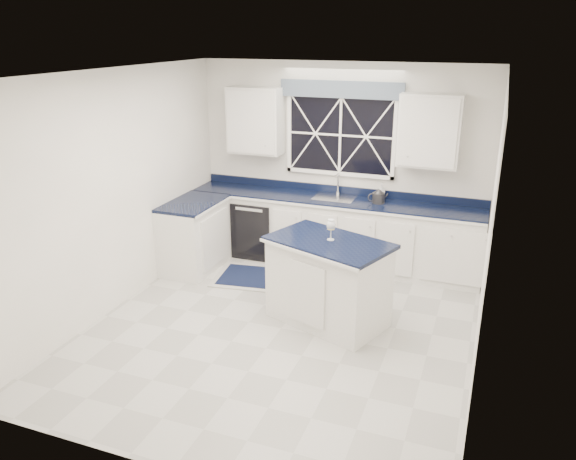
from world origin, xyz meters
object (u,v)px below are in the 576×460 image
at_px(dishwasher, 259,226).
at_px(island, 328,281).
at_px(faucet, 338,183).
at_px(wine_glass, 331,226).
at_px(soap_bottle, 381,191).
at_px(kettle, 378,196).

distance_m(dishwasher, island, 2.21).
bearing_deg(faucet, wine_glass, -76.48).
bearing_deg(dishwasher, faucet, 10.02).
bearing_deg(island, wine_glass, 99.89).
bearing_deg(dishwasher, wine_glass, -45.87).
relative_size(wine_glass, soap_bottle, 1.11).
xyz_separation_m(faucet, kettle, (0.60, -0.19, -0.07)).
bearing_deg(faucet, dishwasher, -169.98).
bearing_deg(soap_bottle, island, -95.71).
height_order(dishwasher, kettle, kettle).
bearing_deg(wine_glass, soap_bottle, 84.37).
xyz_separation_m(faucet, wine_glass, (0.42, -1.77, 0.02)).
xyz_separation_m(wine_glass, soap_bottle, (0.18, 1.79, -0.07)).
xyz_separation_m(dishwasher, island, (1.52, -1.60, 0.07)).
distance_m(dishwasher, wine_glass, 2.30).
bearing_deg(kettle, soap_bottle, 66.04).
height_order(wine_glass, soap_bottle, wine_glass).
bearing_deg(island, kettle, 103.77).
distance_m(dishwasher, soap_bottle, 1.83).
relative_size(dishwasher, kettle, 3.24).
xyz_separation_m(kettle, soap_bottle, (-0.00, 0.21, 0.01)).
height_order(faucet, soap_bottle, faucet).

